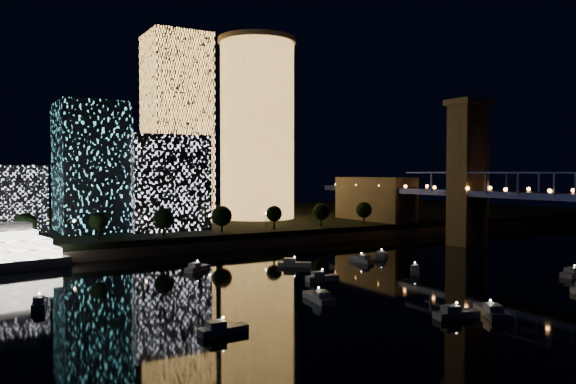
% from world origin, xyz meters
% --- Properties ---
extents(ground, '(520.00, 520.00, 0.00)m').
position_xyz_m(ground, '(0.00, 0.00, 0.00)').
color(ground, black).
rests_on(ground, ground).
extents(far_bank, '(420.00, 160.00, 5.00)m').
position_xyz_m(far_bank, '(0.00, 160.00, 2.50)').
color(far_bank, black).
rests_on(far_bank, ground).
extents(seawall, '(420.00, 6.00, 3.00)m').
position_xyz_m(seawall, '(0.00, 82.00, 1.50)').
color(seawall, '#6B5E4C').
rests_on(seawall, ground).
extents(tower_cylindrical, '(34.00, 34.00, 78.07)m').
position_xyz_m(tower_cylindrical, '(26.94, 133.75, 44.16)').
color(tower_cylindrical, '#FFB251').
rests_on(tower_cylindrical, far_bank).
extents(tower_rectangular, '(24.16, 24.16, 76.88)m').
position_xyz_m(tower_rectangular, '(-7.48, 139.78, 43.44)').
color(tower_rectangular, '#FFB251').
rests_on(tower_rectangular, far_bank).
extents(midrise_blocks, '(105.11, 34.02, 43.68)m').
position_xyz_m(midrise_blocks, '(-51.20, 114.12, 22.33)').
color(midrise_blocks, silver).
rests_on(midrise_blocks, far_bank).
extents(motorboats, '(122.31, 76.04, 2.78)m').
position_xyz_m(motorboats, '(-4.52, 11.00, 0.81)').
color(motorboats, silver).
rests_on(motorboats, ground).
extents(esplanade_trees, '(165.77, 6.85, 8.93)m').
position_xyz_m(esplanade_trees, '(-24.06, 88.00, 10.47)').
color(esplanade_trees, black).
rests_on(esplanade_trees, far_bank).
extents(street_lamps, '(132.70, 0.70, 5.65)m').
position_xyz_m(street_lamps, '(-34.00, 94.00, 9.02)').
color(street_lamps, black).
rests_on(street_lamps, far_bank).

